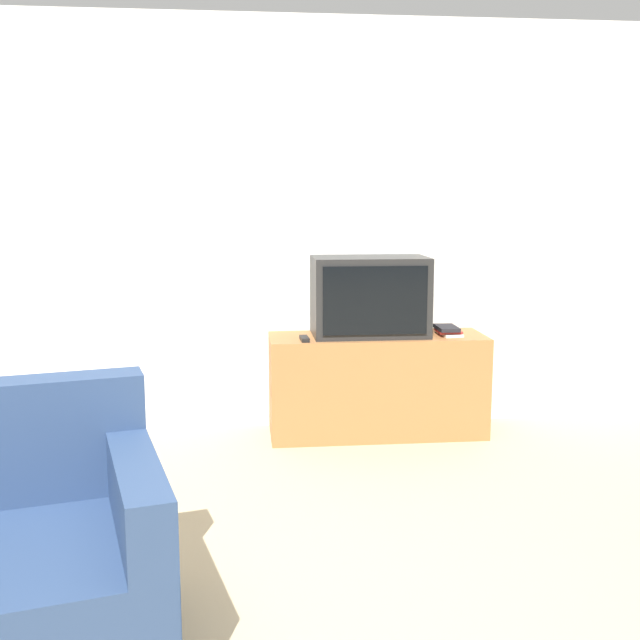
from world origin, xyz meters
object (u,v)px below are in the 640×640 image
at_px(tv_stand, 377,385).
at_px(remote_on_stand, 304,339).
at_px(television, 370,296).
at_px(book_stack, 448,330).

height_order(tv_stand, remote_on_stand, remote_on_stand).
relative_size(tv_stand, remote_on_stand, 9.32).
distance_m(television, book_stack, 0.54).
bearing_deg(television, book_stack, -5.12).
xyz_separation_m(tv_stand, television, (-0.05, 0.02, 0.56)).
distance_m(tv_stand, television, 0.57).
xyz_separation_m(television, remote_on_stand, (-0.42, -0.14, -0.23)).
xyz_separation_m(tv_stand, book_stack, (0.44, -0.02, 0.35)).
height_order(tv_stand, book_stack, book_stack).
bearing_deg(tv_stand, book_stack, -3.19).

